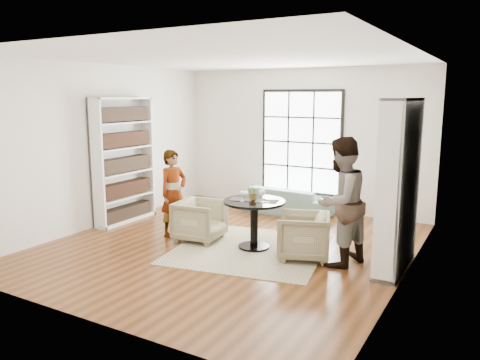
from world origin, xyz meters
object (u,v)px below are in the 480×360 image
Objects in this scene: wine_glass_left at (242,194)px; flower_centerpiece at (253,193)px; sofa at (286,200)px; person_left at (173,193)px; armchair_right at (303,236)px; wine_glass_right at (262,193)px; armchair_left at (200,220)px; pedestal_table at (254,214)px; person_right at (340,202)px.

wine_glass_left is 0.22m from flower_centerpiece.
person_left is at bearing 69.46° from sofa.
wine_glass_right reaches higher than armchair_right.
flower_centerpiece is at bearing -90.30° from armchair_left.
flower_centerpiece is at bearing -114.73° from armchair_right.
person_left reaches higher than pedestal_table.
wine_glass_left is (-1.55, -0.11, -0.02)m from person_right.
person_right is 1.45m from flower_centerpiece.
wine_glass_left is (0.36, -2.52, 0.64)m from sofa.
pedestal_table is at bearing 50.99° from wine_glass_left.
person_right is at bearing 4.13° from wine_glass_left.
wine_glass_right is 1.03× the size of flower_centerpiece.
wine_glass_right is (-0.69, -0.02, 0.59)m from armchair_right.
person_right is 1.55m from wine_glass_left.
armchair_left reaches higher than sofa.
armchair_right is at bearing -3.37° from pedestal_table.
person_left is 1.52m from flower_centerpiece.
person_right reaches higher than wine_glass_right.
pedestal_table reaches higher than armchair_left.
sofa is at bearing -10.37° from person_left.
wine_glass_left is at bearing -80.24° from person_left.
flower_centerpiece is at bearing 140.40° from pedestal_table.
wine_glass_right is at bearing 17.16° from wine_glass_left.
wine_glass_right is (1.17, 0.01, 0.60)m from armchair_left.
pedestal_table is 2.43m from sofa.
armchair_right is at bearing -95.87° from armchair_left.
armchair_left is (-0.51, -2.44, 0.07)m from sofa.
person_right reaches higher than pedestal_table.
person_left reaches higher than wine_glass_left.
armchair_right is 0.51× the size of person_left.
person_right reaches higher than armchair_left.
person_right is at bearing -76.39° from person_left.
armchair_right is (1.86, 0.03, 0.00)m from armchair_left.
pedestal_table is at bearing -73.69° from person_right.
wine_glass_right reaches higher than sofa.
armchair_right is at bearing 1.39° from wine_glass_right.
pedestal_table is 0.32m from flower_centerpiece.
person_right is (1.91, -2.41, 0.66)m from sofa.
wine_glass_right is (-1.24, -0.02, 0.01)m from person_right.
pedestal_table is 0.42m from wine_glass_right.
sofa is at bearing -170.40° from armchair_right.
person_right is at bearing -2.06° from pedestal_table.
flower_centerpiece is at bearing 103.89° from sofa.
armchair_left is at bearing -179.27° from wine_glass_right.
flower_centerpiece is (-0.21, 0.10, -0.05)m from wine_glass_right.
wine_glass_left is at bearing -103.34° from armchair_right.
armchair_left is at bearing -108.76° from armchair_right.
wine_glass_left is at bearing -129.01° from pedestal_table.
person_right is at bearing -3.11° from flower_centerpiece.
armchair_right is 0.41× the size of person_right.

